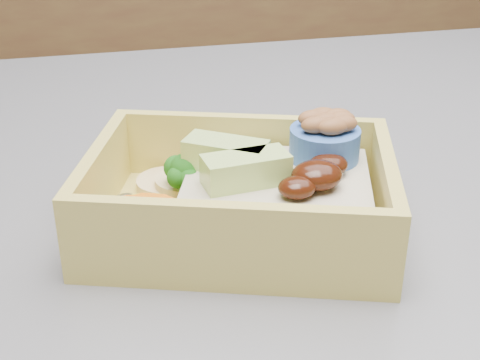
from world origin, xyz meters
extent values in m
cube|color=brown|center=(0.00, 1.20, 0.45)|extent=(3.20, 0.60, 0.90)
cube|color=#3E3E44|center=(0.00, -0.10, 0.90)|extent=(1.24, 0.84, 0.04)
cube|color=#D0BD56|center=(-0.03, -0.12, 0.92)|extent=(0.23, 0.19, 0.01)
cube|color=#D0BD56|center=(-0.01, -0.06, 0.95)|extent=(0.19, 0.07, 0.05)
cube|color=#D0BD56|center=(-0.05, -0.19, 0.95)|extent=(0.19, 0.07, 0.05)
cube|color=#D0BD56|center=(0.06, -0.15, 0.95)|extent=(0.05, 0.12, 0.05)
cube|color=#D0BD56|center=(-0.12, -0.09, 0.95)|extent=(0.05, 0.12, 0.05)
cube|color=gray|center=(-0.01, -0.13, 0.94)|extent=(0.15, 0.14, 0.03)
ellipsoid|color=black|center=(0.01, -0.15, 0.97)|extent=(0.04, 0.04, 0.02)
ellipsoid|color=black|center=(0.03, -0.13, 0.97)|extent=(0.03, 0.03, 0.01)
ellipsoid|color=black|center=(0.00, -0.16, 0.97)|extent=(0.03, 0.03, 0.01)
cube|color=#B7DC73|center=(-0.03, -0.13, 0.97)|extent=(0.06, 0.03, 0.02)
cube|color=#B7DC73|center=(-0.03, -0.11, 0.97)|extent=(0.06, 0.05, 0.02)
cylinder|color=#73AD5D|center=(-0.06, -0.10, 0.94)|extent=(0.01, 0.01, 0.02)
sphere|color=#1C6116|center=(-0.06, -0.10, 0.96)|extent=(0.02, 0.02, 0.02)
sphere|color=#1C6116|center=(-0.05, -0.10, 0.95)|extent=(0.02, 0.02, 0.02)
sphere|color=#1C6116|center=(-0.07, -0.09, 0.95)|extent=(0.02, 0.02, 0.02)
sphere|color=#1C6116|center=(-0.06, -0.11, 0.95)|extent=(0.02, 0.02, 0.02)
sphere|color=#1C6116|center=(-0.07, -0.10, 0.95)|extent=(0.02, 0.02, 0.02)
sphere|color=#1C6116|center=(-0.06, -0.09, 0.95)|extent=(0.02, 0.02, 0.02)
cylinder|color=yellow|center=(-0.09, -0.14, 0.94)|extent=(0.05, 0.05, 0.02)
cylinder|color=orange|center=(-0.09, -0.13, 0.95)|extent=(0.03, 0.03, 0.00)
cylinder|color=orange|center=(-0.10, -0.14, 0.95)|extent=(0.03, 0.03, 0.00)
cylinder|color=orange|center=(-0.09, -0.14, 0.96)|extent=(0.03, 0.03, 0.00)
cylinder|color=#D7B57C|center=(-0.07, -0.07, 0.93)|extent=(0.04, 0.04, 0.01)
cylinder|color=#D7B57C|center=(-0.06, -0.08, 0.94)|extent=(0.04, 0.04, 0.01)
ellipsoid|color=silver|center=(-0.03, -0.08, 0.94)|extent=(0.02, 0.02, 0.02)
ellipsoid|color=silver|center=(-0.10, -0.11, 0.94)|extent=(0.02, 0.02, 0.02)
cylinder|color=#355FB5|center=(0.03, -0.11, 0.97)|extent=(0.05, 0.05, 0.02)
ellipsoid|color=brown|center=(0.03, -0.11, 0.99)|extent=(0.02, 0.02, 0.01)
ellipsoid|color=brown|center=(0.04, -0.11, 0.99)|extent=(0.02, 0.02, 0.01)
ellipsoid|color=brown|center=(0.03, -0.10, 0.99)|extent=(0.02, 0.02, 0.01)
ellipsoid|color=brown|center=(0.03, -0.12, 0.99)|extent=(0.02, 0.02, 0.01)
ellipsoid|color=brown|center=(0.02, -0.11, 0.99)|extent=(0.02, 0.02, 0.01)
ellipsoid|color=brown|center=(0.04, -0.12, 0.99)|extent=(0.02, 0.02, 0.01)
ellipsoid|color=brown|center=(0.03, -0.10, 0.99)|extent=(0.02, 0.02, 0.01)
ellipsoid|color=brown|center=(0.04, -0.10, 0.99)|extent=(0.02, 0.02, 0.01)
camera|label=1|loc=(-0.12, -0.49, 1.15)|focal=50.00mm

